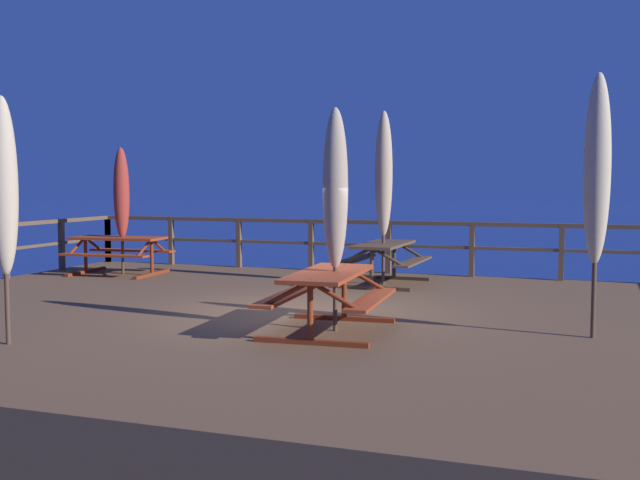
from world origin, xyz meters
TOP-DOWN VIEW (x-y plane):
  - ground_plane at (0.00, 0.00)m, footprint 600.00×600.00m
  - wooden_deck at (0.00, 0.00)m, footprint 13.90×10.35m
  - railing_waterside_far at (-0.00, 5.02)m, footprint 13.70×0.10m
  - picnic_table_mid_left at (0.81, -1.19)m, footprint 1.52×2.06m
  - picnic_table_mid_right at (-5.18, 3.05)m, footprint 1.96×1.52m
  - picnic_table_front_right at (0.33, 3.37)m, footprint 1.43×1.89m
  - patio_umbrella_tall_front at (0.87, -1.11)m, footprint 0.32×0.32m
  - patio_umbrella_tall_mid_left at (-5.10, 3.10)m, footprint 0.32×0.32m
  - patio_umbrella_short_back at (0.34, 3.30)m, footprint 0.32×0.32m
  - patio_umbrella_short_mid at (-2.48, -3.14)m, footprint 0.32×0.32m
  - patio_umbrella_tall_back_right at (3.96, -0.48)m, footprint 0.32×0.32m

SIDE VIEW (x-z plane):
  - ground_plane at x=0.00m, z-range 0.00..0.00m
  - wooden_deck at x=0.00m, z-range 0.00..0.68m
  - picnic_table_front_right at x=0.33m, z-range 0.85..1.63m
  - picnic_table_mid_right at x=-5.18m, z-range 0.85..1.63m
  - picnic_table_mid_left at x=0.81m, z-range 0.86..1.63m
  - railing_waterside_far at x=0.00m, z-range 0.88..1.97m
  - patio_umbrella_tall_mid_left at x=-5.10m, z-range 1.04..3.62m
  - patio_umbrella_tall_front at x=0.87m, z-range 1.07..3.89m
  - patio_umbrella_short_mid at x=-2.48m, z-range 1.08..3.95m
  - patio_umbrella_short_back at x=0.34m, z-range 1.11..4.29m
  - patio_umbrella_tall_back_right at x=3.96m, z-range 1.12..4.31m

